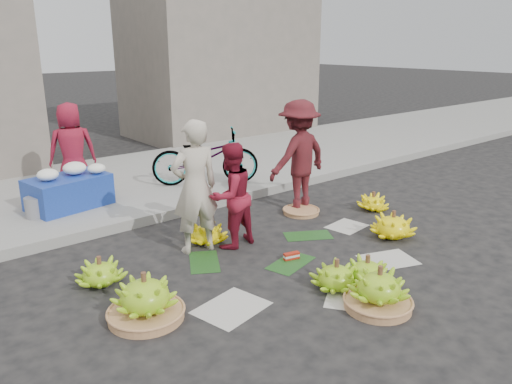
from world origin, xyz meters
TOP-DOWN VIEW (x-y plane):
  - ground at (0.00, 0.00)m, footprint 80.00×80.00m
  - curb at (0.00, 2.20)m, footprint 40.00×0.25m
  - sidewalk at (0.00, 4.30)m, footprint 40.00×4.00m
  - building_right at (4.50, 7.70)m, footprint 5.00×3.00m
  - newspaper_scatter at (0.00, -0.80)m, footprint 3.20×1.80m
  - banana_leaves at (-0.10, 0.20)m, footprint 2.00×1.00m
  - banana_bunch_0 at (-2.06, -0.23)m, footprint 0.79×0.79m
  - banana_bunch_1 at (-0.16, -0.99)m, footprint 0.66×0.66m
  - banana_bunch_2 at (-0.15, -1.54)m, footprint 0.78×0.78m
  - banana_bunch_3 at (0.19, -1.12)m, footprint 0.65×0.65m
  - banana_bunch_4 at (1.56, -0.48)m, footprint 0.81×0.81m
  - banana_bunch_5 at (2.30, 0.43)m, footprint 0.55×0.55m
  - banana_bunch_6 at (-2.12, 0.73)m, footprint 0.61×0.61m
  - banana_bunch_7 at (-0.53, 0.99)m, footprint 0.62×0.62m
  - basket_spare at (1.28, 1.04)m, footprint 0.60×0.60m
  - incense_stack at (-0.02, -0.13)m, footprint 0.21×0.11m
  - vendor_cream at (-0.77, 0.86)m, footprint 0.68×0.50m
  - vendor_red at (-0.33, 0.71)m, footprint 0.74×0.61m
  - man_striped at (1.41, 1.25)m, footprint 1.16×0.71m
  - flower_table at (-1.53, 3.30)m, footprint 1.28×0.93m
  - grey_bucket at (-2.10, 3.15)m, footprint 0.27×0.27m
  - flower_vendor at (-1.20, 3.91)m, footprint 0.86×0.67m
  - bicycle at (0.84, 3.05)m, footprint 1.53×1.97m

SIDE VIEW (x-z plane):
  - ground at x=0.00m, z-range 0.00..0.00m
  - newspaper_scatter at x=0.00m, z-range 0.00..0.01m
  - banana_leaves at x=-0.10m, z-range 0.00..0.01m
  - basket_spare at x=1.28m, z-range 0.00..0.06m
  - incense_stack at x=-0.02m, z-range 0.01..0.09m
  - sidewalk at x=0.00m, z-range 0.00..0.12m
  - curb at x=0.00m, z-range 0.00..0.15m
  - banana_bunch_5 at x=2.30m, z-range -0.02..0.28m
  - banana_bunch_7 at x=-0.53m, z-range -0.02..0.31m
  - banana_bunch_6 at x=-2.12m, z-range -0.02..0.32m
  - banana_bunch_3 at x=0.19m, z-range -0.02..0.32m
  - banana_bunch_1 at x=-0.16m, z-range -0.02..0.33m
  - banana_bunch_4 at x=1.56m, z-range -0.02..0.37m
  - banana_bunch_2 at x=-0.15m, z-range -0.03..0.43m
  - banana_bunch_0 at x=-2.06m, z-range -0.03..0.46m
  - grey_bucket at x=-2.10m, z-range 0.12..0.43m
  - flower_table at x=-1.53m, z-range 0.06..0.74m
  - bicycle at x=0.84m, z-range 0.12..1.12m
  - vendor_red at x=-0.33m, z-range 0.00..1.38m
  - vendor_cream at x=-0.77m, z-range 0.00..1.71m
  - man_striped at x=1.41m, z-range 0.00..1.75m
  - flower_vendor at x=-1.20m, z-range 0.12..1.67m
  - building_right at x=4.50m, z-range 0.00..5.00m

